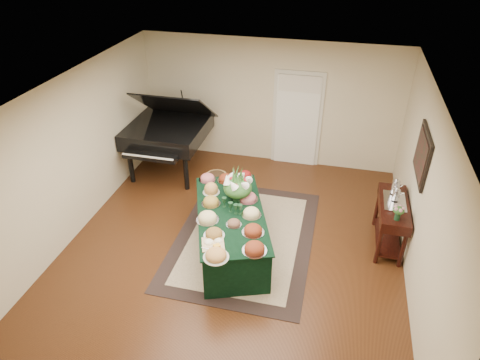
% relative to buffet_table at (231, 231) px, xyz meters
% --- Properties ---
extents(ground, '(6.00, 6.00, 0.00)m').
position_rel_buffet_table_xyz_m(ground, '(0.02, 0.23, -0.39)').
color(ground, black).
rests_on(ground, ground).
extents(area_rug, '(2.30, 3.22, 0.01)m').
position_rel_buffet_table_xyz_m(area_rug, '(0.15, 0.34, -0.38)').
color(area_rug, black).
rests_on(area_rug, ground).
extents(kitchen_doorway, '(1.05, 0.07, 2.10)m').
position_rel_buffet_table_xyz_m(kitchen_doorway, '(0.62, 3.20, 0.64)').
color(kitchen_doorway, beige).
rests_on(kitchen_doorway, ground).
extents(buffet_table, '(1.72, 2.41, 0.77)m').
position_rel_buffet_table_xyz_m(buffet_table, '(0.00, 0.00, 0.00)').
color(buffet_table, black).
rests_on(buffet_table, ground).
extents(food_platters, '(1.53, 2.47, 0.15)m').
position_rel_buffet_table_xyz_m(food_platters, '(-0.03, -0.04, 0.43)').
color(food_platters, silver).
rests_on(food_platters, buffet_table).
extents(cutting_board, '(0.40, 0.40, 0.10)m').
position_rel_buffet_table_xyz_m(cutting_board, '(-0.05, -0.80, 0.42)').
color(cutting_board, tan).
rests_on(cutting_board, buffet_table).
extents(green_goblets, '(0.37, 0.21, 0.18)m').
position_rel_buffet_table_xyz_m(green_goblets, '(0.02, 0.03, 0.47)').
color(green_goblets, '#15341D').
rests_on(green_goblets, buffet_table).
extents(floral_centerpiece, '(0.49, 0.49, 0.49)m').
position_rel_buffet_table_xyz_m(floral_centerpiece, '(0.02, 0.38, 0.67)').
color(floral_centerpiece, '#15341D').
rests_on(floral_centerpiece, buffet_table).
extents(grand_piano, '(1.65, 1.86, 1.86)m').
position_rel_buffet_table_xyz_m(grand_piano, '(-1.94, 2.22, 0.56)').
color(grand_piano, black).
rests_on(grand_piano, ground).
extents(wicker_basket, '(0.44, 0.44, 0.28)m').
position_rel_buffet_table_xyz_m(wicker_basket, '(-0.79, 1.80, -0.25)').
color(wicker_basket, '#AD8346').
rests_on(wicker_basket, ground).
extents(mahogany_sideboard, '(0.45, 1.21, 0.84)m').
position_rel_buffet_table_xyz_m(mahogany_sideboard, '(2.52, 0.76, 0.26)').
color(mahogany_sideboard, black).
rests_on(mahogany_sideboard, ground).
extents(tea_service, '(0.34, 0.58, 0.30)m').
position_rel_buffet_table_xyz_m(tea_service, '(2.52, 0.91, 0.57)').
color(tea_service, silver).
rests_on(tea_service, mahogany_sideboard).
extents(pink_bouquet, '(0.19, 0.19, 0.25)m').
position_rel_buffet_table_xyz_m(pink_bouquet, '(2.52, 0.32, 0.62)').
color(pink_bouquet, '#15341D').
rests_on(pink_bouquet, mahogany_sideboard).
extents(wall_painting, '(0.05, 0.95, 0.75)m').
position_rel_buffet_table_xyz_m(wall_painting, '(2.74, 0.76, 1.36)').
color(wall_painting, black).
rests_on(wall_painting, ground).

